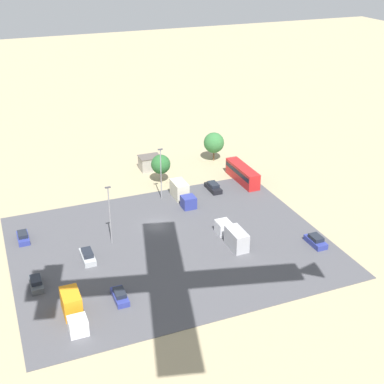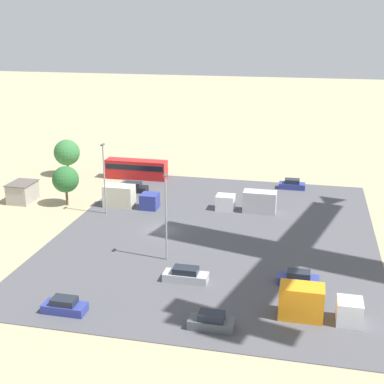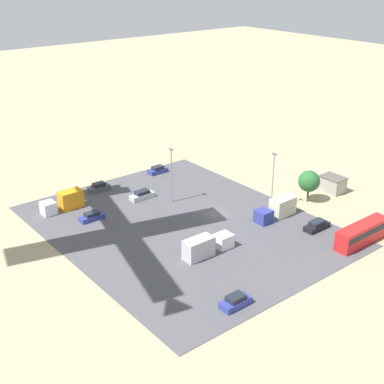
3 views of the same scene
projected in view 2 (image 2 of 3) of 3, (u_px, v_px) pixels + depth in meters
The scene contains 17 objects.
ground_plane at pixel (163, 230), 70.44m from camera, with size 400.00×400.00×0.00m, color tan.
parking_lot_surface at pixel (216, 235), 68.93m from camera, with size 50.09×39.97×0.08m.
shed_building at pixel (23, 192), 81.09m from camera, with size 4.55×3.53×3.03m.
bus at pixel (136, 168), 92.80m from camera, with size 2.54×10.74×3.25m.
parked_car_0 at pixel (186, 275), 56.48m from camera, with size 1.81×4.73×1.57m.
parked_car_1 at pixel (292, 185), 87.38m from camera, with size 1.95×4.24×1.61m.
parked_car_2 at pixel (211, 322), 47.84m from camera, with size 1.75×4.14×1.54m.
parked_car_3 at pixel (65, 306), 50.48m from camera, with size 1.79×4.14×1.49m.
parked_car_4 at pixel (298, 278), 55.92m from camera, with size 1.72×4.25×1.43m.
parked_car_5 at pixel (133, 187), 85.98m from camera, with size 1.91×4.74×1.55m.
parked_truck_0 at pixel (250, 202), 76.80m from camera, with size 2.30×8.63×3.10m.
parked_truck_1 at pixel (128, 197), 78.63m from camera, with size 2.46×8.13×3.20m.
parked_truck_2 at pixel (315, 304), 49.11m from camera, with size 2.38×7.50×3.21m.
tree_near_shed at pixel (66, 179), 78.87m from camera, with size 3.92×3.92×5.97m.
tree_apron_mid at pixel (67, 153), 93.90m from camera, with size 4.54×4.54×6.47m.
light_pole_lot_centre at pixel (166, 214), 60.04m from camera, with size 0.90×0.28×10.23m.
light_pole_lot_edge at pixel (104, 176), 74.69m from camera, with size 0.90×0.28×10.15m.
Camera 2 is at (63.01, 18.10, 26.54)m, focal length 50.00 mm.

